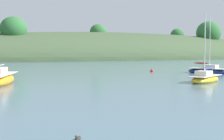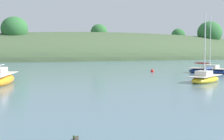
{
  "view_description": "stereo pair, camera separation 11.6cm",
  "coord_description": "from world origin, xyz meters",
  "px_view_note": "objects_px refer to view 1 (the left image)",
  "views": [
    {
      "loc": [
        -11.05,
        -8.05,
        3.1
      ],
      "look_at": [
        0.0,
        20.0,
        1.2
      ],
      "focal_mm": 53.04,
      "sensor_mm": 36.0,
      "label": 1
    },
    {
      "loc": [
        -10.94,
        -8.09,
        3.1
      ],
      "look_at": [
        0.0,
        20.0,
        1.2
      ],
      "focal_mm": 53.04,
      "sensor_mm": 36.0,
      "label": 2
    }
  ],
  "objects_px": {
    "sailboat_white_near": "(208,71)",
    "mooring_buoy_outer": "(152,71)",
    "sailboat_red_portside": "(205,78)",
    "duck_trailing": "(78,139)"
  },
  "relations": [
    {
      "from": "sailboat_white_near",
      "to": "mooring_buoy_outer",
      "type": "relative_size",
      "value": 13.79
    },
    {
      "from": "mooring_buoy_outer",
      "to": "sailboat_white_near",
      "type": "bearing_deg",
      "value": -44.61
    },
    {
      "from": "sailboat_white_near",
      "to": "mooring_buoy_outer",
      "type": "height_order",
      "value": "sailboat_white_near"
    },
    {
      "from": "sailboat_white_near",
      "to": "duck_trailing",
      "type": "xyz_separation_m",
      "value": [
        -23.98,
        -24.13,
        -0.3
      ]
    },
    {
      "from": "sailboat_white_near",
      "to": "mooring_buoy_outer",
      "type": "bearing_deg",
      "value": 135.39
    },
    {
      "from": "sailboat_red_portside",
      "to": "sailboat_white_near",
      "type": "relative_size",
      "value": 0.89
    },
    {
      "from": "sailboat_white_near",
      "to": "mooring_buoy_outer",
      "type": "xyz_separation_m",
      "value": [
        -5.29,
        5.21,
        -0.23
      ]
    },
    {
      "from": "sailboat_red_portside",
      "to": "mooring_buoy_outer",
      "type": "bearing_deg",
      "value": 81.75
    },
    {
      "from": "mooring_buoy_outer",
      "to": "duck_trailing",
      "type": "height_order",
      "value": "mooring_buoy_outer"
    },
    {
      "from": "sailboat_red_portside",
      "to": "duck_trailing",
      "type": "bearing_deg",
      "value": -138.04
    }
  ]
}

